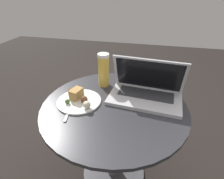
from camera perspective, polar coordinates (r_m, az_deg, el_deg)
ground_plane at (r=1.30m, az=0.58°, el=-25.23°), size 6.00×6.00×0.00m
table at (r=0.99m, az=0.71°, el=-12.24°), size 0.73×0.73×0.56m
napkin at (r=0.95m, az=-11.03°, el=-2.93°), size 0.16×0.12×0.00m
laptop at (r=0.93m, az=11.00°, el=-0.31°), size 0.39×0.25×0.22m
beer_glass at (r=1.02m, az=-2.74°, el=6.37°), size 0.07×0.07×0.20m
snack_plate at (r=0.92m, az=-10.80°, el=-3.15°), size 0.23×0.23×0.06m
fork at (r=0.89m, az=-13.59°, el=-5.90°), size 0.05×0.18×0.00m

